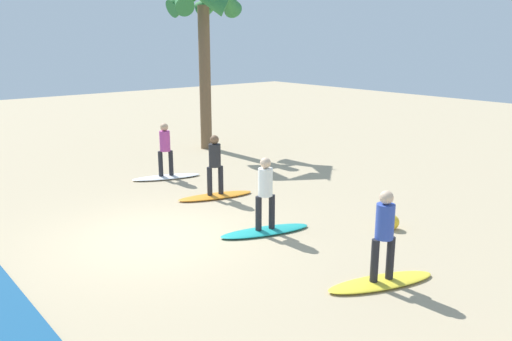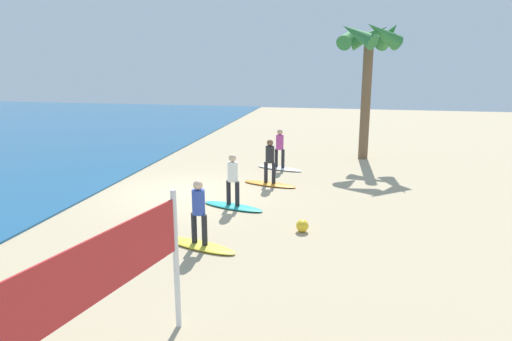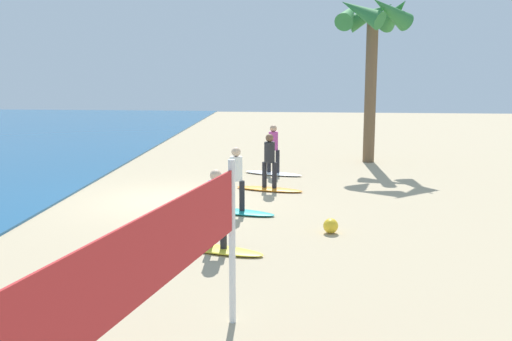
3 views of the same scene
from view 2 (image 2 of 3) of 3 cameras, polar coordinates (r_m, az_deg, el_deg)
The scene contains 11 objects.
ground_plane at distance 16.39m, azimuth -8.78°, elevation -2.77°, with size 60.00×60.00×0.00m, color tan.
surfboard_yellow at distance 11.74m, azimuth -6.98°, elevation -9.18°, with size 2.10×0.56×0.09m, color yellow.
surfer_yellow at distance 11.40m, azimuth -7.12°, elevation -4.58°, with size 0.32×0.44×1.64m.
surfboard_teal at distance 14.62m, azimuth -2.86°, elevation -4.46°, with size 2.10×0.56×0.09m, color teal.
surfer_teal at distance 14.35m, azimuth -2.91°, elevation -0.69°, with size 0.32×0.45×1.64m.
surfboard_orange at distance 17.19m, azimuth 1.71°, elevation -1.68°, with size 2.10×0.56×0.09m, color orange.
surfer_orange at distance 16.96m, azimuth 1.73°, elevation 1.55°, with size 0.32×0.45×1.64m.
surfboard_white at distance 19.69m, azimuth 2.92°, elevation 0.28°, with size 2.10×0.56×0.09m, color white.
surfer_white at distance 19.49m, azimuth 2.96°, elevation 3.12°, with size 0.32×0.44×1.64m.
palm_tree at distance 21.97m, azimuth 13.80°, elevation 14.57°, with size 2.88×3.03×6.35m.
beach_ball at distance 12.65m, azimuth 5.76°, elevation -6.83°, with size 0.35×0.35×0.35m, color yellow.
Camera 2 is at (-14.73, -5.53, 4.57)m, focal length 32.27 mm.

